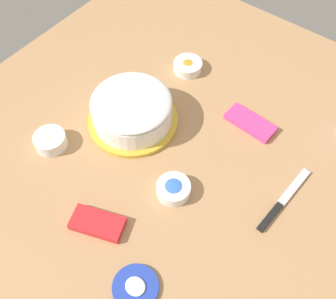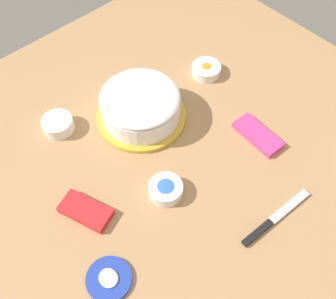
{
  "view_description": "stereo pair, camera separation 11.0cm",
  "coord_description": "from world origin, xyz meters",
  "px_view_note": "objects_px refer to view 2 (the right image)",
  "views": [
    {
      "loc": [
        0.29,
        -0.47,
        0.94
      ],
      "look_at": [
        -0.09,
        0.02,
        0.04
      ],
      "focal_mm": 42.3,
      "sensor_mm": 36.0,
      "label": 1
    },
    {
      "loc": [
        0.37,
        -0.4,
        0.94
      ],
      "look_at": [
        -0.09,
        0.02,
        0.04
      ],
      "focal_mm": 42.3,
      "sensor_mm": 36.0,
      "label": 2
    }
  ],
  "objects_px": {
    "frosted_cake": "(141,106)",
    "sprinkle_bowl_blue": "(166,189)",
    "frosting_tub_lid": "(109,279)",
    "candy_box_upper": "(86,211)",
    "spreading_knife": "(271,222)",
    "sprinkle_bowl_orange": "(206,69)",
    "sprinkle_bowl_yellow": "(58,124)",
    "candy_box_lower": "(258,135)"
  },
  "relations": [
    {
      "from": "candy_box_lower",
      "to": "sprinkle_bowl_yellow",
      "type": "bearing_deg",
      "value": -131.94
    },
    {
      "from": "sprinkle_bowl_blue",
      "to": "sprinkle_bowl_orange",
      "type": "height_order",
      "value": "sprinkle_bowl_blue"
    },
    {
      "from": "candy_box_upper",
      "to": "sprinkle_bowl_blue",
      "type": "bearing_deg",
      "value": 43.39
    },
    {
      "from": "frosting_tub_lid",
      "to": "sprinkle_bowl_orange",
      "type": "xyz_separation_m",
      "value": [
        -0.32,
        0.65,
        0.01
      ]
    },
    {
      "from": "frosting_tub_lid",
      "to": "spreading_knife",
      "type": "height_order",
      "value": "frosting_tub_lid"
    },
    {
      "from": "sprinkle_bowl_yellow",
      "to": "sprinkle_bowl_orange",
      "type": "bearing_deg",
      "value": 74.8
    },
    {
      "from": "candy_box_lower",
      "to": "candy_box_upper",
      "type": "distance_m",
      "value": 0.54
    },
    {
      "from": "frosted_cake",
      "to": "sprinkle_bowl_blue",
      "type": "bearing_deg",
      "value": -26.25
    },
    {
      "from": "sprinkle_bowl_orange",
      "to": "candy_box_lower",
      "type": "distance_m",
      "value": 0.3
    },
    {
      "from": "frosted_cake",
      "to": "sprinkle_bowl_orange",
      "type": "distance_m",
      "value": 0.28
    },
    {
      "from": "sprinkle_bowl_orange",
      "to": "candy_box_upper",
      "type": "height_order",
      "value": "sprinkle_bowl_orange"
    },
    {
      "from": "frosted_cake",
      "to": "sprinkle_bowl_yellow",
      "type": "relative_size",
      "value": 2.95
    },
    {
      "from": "sprinkle_bowl_yellow",
      "to": "candy_box_lower",
      "type": "distance_m",
      "value": 0.59
    },
    {
      "from": "sprinkle_bowl_blue",
      "to": "candy_box_lower",
      "type": "bearing_deg",
      "value": 82.22
    },
    {
      "from": "candy_box_upper",
      "to": "frosted_cake",
      "type": "bearing_deg",
      "value": 95.08
    },
    {
      "from": "frosting_tub_lid",
      "to": "candy_box_upper",
      "type": "height_order",
      "value": "candy_box_upper"
    },
    {
      "from": "sprinkle_bowl_orange",
      "to": "candy_box_lower",
      "type": "relative_size",
      "value": 0.63
    },
    {
      "from": "frosting_tub_lid",
      "to": "candy_box_lower",
      "type": "xyz_separation_m",
      "value": [
        -0.04,
        0.58,
        0.0
      ]
    },
    {
      "from": "frosted_cake",
      "to": "candy_box_lower",
      "type": "height_order",
      "value": "frosted_cake"
    },
    {
      "from": "spreading_knife",
      "to": "sprinkle_bowl_blue",
      "type": "xyz_separation_m",
      "value": [
        -0.25,
        -0.14,
        0.01
      ]
    },
    {
      "from": "frosting_tub_lid",
      "to": "sprinkle_bowl_blue",
      "type": "xyz_separation_m",
      "value": [
        -0.08,
        0.25,
        0.01
      ]
    },
    {
      "from": "sprinkle_bowl_orange",
      "to": "candy_box_lower",
      "type": "xyz_separation_m",
      "value": [
        0.29,
        -0.07,
        -0.01
      ]
    },
    {
      "from": "frosted_cake",
      "to": "spreading_knife",
      "type": "distance_m",
      "value": 0.49
    },
    {
      "from": "sprinkle_bowl_blue",
      "to": "sprinkle_bowl_yellow",
      "type": "height_order",
      "value": "sprinkle_bowl_yellow"
    },
    {
      "from": "candy_box_lower",
      "to": "candy_box_upper",
      "type": "xyz_separation_m",
      "value": [
        -0.14,
        -0.52,
        0.0
      ]
    },
    {
      "from": "frosting_tub_lid",
      "to": "sprinkle_bowl_orange",
      "type": "distance_m",
      "value": 0.73
    },
    {
      "from": "frosted_cake",
      "to": "candy_box_lower",
      "type": "bearing_deg",
      "value": 35.49
    },
    {
      "from": "frosted_cake",
      "to": "sprinkle_bowl_blue",
      "type": "distance_m",
      "value": 0.27
    },
    {
      "from": "spreading_knife",
      "to": "sprinkle_bowl_blue",
      "type": "relative_size",
      "value": 2.58
    },
    {
      "from": "frosting_tub_lid",
      "to": "candy_box_upper",
      "type": "bearing_deg",
      "value": 160.76
    },
    {
      "from": "frosting_tub_lid",
      "to": "frosted_cake",
      "type": "bearing_deg",
      "value": 130.94
    },
    {
      "from": "spreading_knife",
      "to": "candy_box_lower",
      "type": "distance_m",
      "value": 0.27
    },
    {
      "from": "frosting_tub_lid",
      "to": "sprinkle_bowl_orange",
      "type": "relative_size",
      "value": 1.15
    },
    {
      "from": "candy_box_lower",
      "to": "sprinkle_bowl_blue",
      "type": "bearing_deg",
      "value": -94.44
    },
    {
      "from": "frosting_tub_lid",
      "to": "sprinkle_bowl_blue",
      "type": "distance_m",
      "value": 0.27
    },
    {
      "from": "spreading_knife",
      "to": "sprinkle_bowl_orange",
      "type": "relative_size",
      "value": 2.48
    },
    {
      "from": "frosted_cake",
      "to": "sprinkle_bowl_yellow",
      "type": "xyz_separation_m",
      "value": [
        -0.13,
        -0.21,
        -0.03
      ]
    },
    {
      "from": "spreading_knife",
      "to": "sprinkle_bowl_yellow",
      "type": "distance_m",
      "value": 0.66
    },
    {
      "from": "spreading_knife",
      "to": "candy_box_lower",
      "type": "xyz_separation_m",
      "value": [
        -0.2,
        0.19,
        0.0
      ]
    },
    {
      "from": "frosted_cake",
      "to": "sprinkle_bowl_blue",
      "type": "xyz_separation_m",
      "value": [
        0.24,
        -0.12,
        -0.03
      ]
    },
    {
      "from": "candy_box_upper",
      "to": "sprinkle_bowl_orange",
      "type": "bearing_deg",
      "value": 83.69
    },
    {
      "from": "spreading_knife",
      "to": "sprinkle_bowl_orange",
      "type": "xyz_separation_m",
      "value": [
        -0.49,
        0.26,
        0.01
      ]
    }
  ]
}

